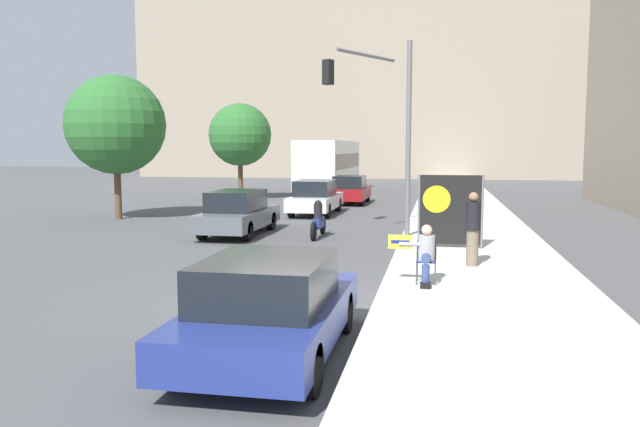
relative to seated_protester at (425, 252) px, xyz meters
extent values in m
plane|color=#4F4F51|center=(-2.32, -1.76, -0.80)|extent=(160.00, 160.00, 0.00)
cube|color=beige|center=(1.25, 13.24, -0.72)|extent=(4.26, 90.00, 0.15)
cube|color=gray|center=(-4.32, 53.39, 13.38)|extent=(52.00, 12.00, 28.35)
cylinder|color=#474C56|center=(-0.16, -0.13, -0.42)|extent=(0.03, 0.03, 0.45)
cylinder|color=#474C56|center=(0.21, -0.13, -0.42)|extent=(0.03, 0.03, 0.45)
cylinder|color=#474C56|center=(-0.16, 0.24, -0.42)|extent=(0.03, 0.03, 0.45)
cylinder|color=#474C56|center=(0.21, 0.24, -0.42)|extent=(0.03, 0.03, 0.45)
cube|color=navy|center=(0.02, 0.06, -0.19)|extent=(0.40, 0.40, 0.02)
cube|color=navy|center=(0.02, 0.25, 0.01)|extent=(0.40, 0.02, 0.38)
cylinder|color=#334775|center=(0.02, -0.10, -0.09)|extent=(0.18, 0.42, 0.18)
cylinder|color=#334775|center=(0.02, -0.31, -0.42)|extent=(0.16, 0.16, 0.45)
cube|color=black|center=(0.02, -0.37, -0.60)|extent=(0.20, 0.28, 0.10)
cylinder|color=#9E9EA3|center=(0.02, 0.09, 0.08)|extent=(0.34, 0.34, 0.52)
sphere|color=beige|center=(0.02, 0.09, 0.45)|extent=(0.22, 0.22, 0.22)
cylinder|color=#9E9EA3|center=(-0.31, 0.01, 0.16)|extent=(0.45, 0.09, 0.09)
cube|color=yellow|center=(-0.51, 0.01, 0.20)|extent=(0.49, 0.02, 0.29)
cube|color=navy|center=(-0.51, -0.01, 0.20)|extent=(0.38, 0.01, 0.07)
cylinder|color=#756651|center=(1.05, 2.20, -0.22)|extent=(0.28, 0.28, 0.85)
cylinder|color=black|center=(1.05, 2.20, 0.53)|extent=(0.34, 0.34, 0.67)
sphere|color=#936B4C|center=(1.05, 2.20, 0.98)|extent=(0.22, 0.22, 0.22)
cylinder|color=slate|center=(-0.29, 4.86, 0.36)|extent=(0.06, 0.06, 2.02)
cylinder|color=slate|center=(1.43, 4.86, 0.36)|extent=(0.06, 0.06, 2.02)
cube|color=black|center=(0.57, 4.86, 0.41)|extent=(1.72, 0.02, 1.92)
cylinder|color=yellow|center=(0.19, 4.84, 0.70)|extent=(0.76, 0.01, 0.76)
cylinder|color=slate|center=(-0.72, 7.06, 2.38)|extent=(0.16, 0.16, 6.06)
cylinder|color=slate|center=(-2.13, 7.81, 5.11)|extent=(1.61, 2.88, 0.11)
cube|color=black|center=(-3.54, 8.57, 4.69)|extent=(0.41, 0.41, 0.84)
sphere|color=green|center=(-3.54, 8.57, 4.41)|extent=(0.18, 0.18, 0.18)
cube|color=navy|center=(-2.03, -4.47, -0.26)|extent=(1.89, 4.24, 0.53)
cube|color=black|center=(-2.03, -4.64, 0.31)|extent=(1.63, 2.20, 0.63)
cylinder|color=black|center=(-2.87, -3.15, -0.48)|extent=(0.22, 0.64, 0.64)
cylinder|color=black|center=(-1.20, -3.15, -0.48)|extent=(0.22, 0.64, 0.64)
cylinder|color=black|center=(-2.87, -5.78, -0.48)|extent=(0.22, 0.64, 0.64)
cylinder|color=black|center=(-1.20, -5.78, -0.48)|extent=(0.22, 0.64, 0.64)
cube|color=#565B60|center=(-6.40, 7.36, -0.24)|extent=(1.72, 4.55, 0.57)
cube|color=black|center=(-6.40, 7.18, 0.37)|extent=(1.48, 2.36, 0.66)
cylinder|color=black|center=(-7.15, 8.77, -0.48)|extent=(0.22, 0.64, 0.64)
cylinder|color=black|center=(-5.65, 8.77, -0.48)|extent=(0.22, 0.64, 0.64)
cylinder|color=black|center=(-7.15, 5.95, -0.48)|extent=(0.22, 0.64, 0.64)
cylinder|color=black|center=(-5.65, 5.95, -0.48)|extent=(0.22, 0.64, 0.64)
cube|color=silver|center=(-5.10, 14.28, -0.24)|extent=(1.77, 4.62, 0.58)
cube|color=black|center=(-5.10, 14.10, 0.38)|extent=(1.52, 2.40, 0.67)
cylinder|color=black|center=(-5.88, 15.72, -0.48)|extent=(0.22, 0.64, 0.64)
cylinder|color=black|center=(-4.33, 15.72, -0.48)|extent=(0.22, 0.64, 0.64)
cylinder|color=black|center=(-5.88, 12.85, -0.48)|extent=(0.22, 0.64, 0.64)
cylinder|color=black|center=(-4.33, 12.85, -0.48)|extent=(0.22, 0.64, 0.64)
cube|color=maroon|center=(-4.36, 19.91, -0.25)|extent=(1.77, 4.13, 0.56)
cube|color=black|center=(-4.36, 19.75, 0.36)|extent=(1.53, 2.15, 0.65)
cylinder|color=black|center=(-5.14, 21.19, -0.48)|extent=(0.22, 0.64, 0.64)
cylinder|color=black|center=(-3.59, 21.19, -0.48)|extent=(0.22, 0.64, 0.64)
cylinder|color=black|center=(-5.14, 18.63, -0.48)|extent=(0.22, 0.64, 0.64)
cylinder|color=black|center=(-3.59, 18.63, -0.48)|extent=(0.22, 0.64, 0.64)
cube|color=silver|center=(-6.92, 28.10, 1.12)|extent=(2.59, 10.99, 2.95)
cube|color=black|center=(-6.92, 28.10, 1.30)|extent=(2.61, 10.44, 0.95)
cylinder|color=black|center=(-8.07, 31.51, -0.28)|extent=(0.30, 1.04, 1.04)
cylinder|color=black|center=(-5.78, 31.51, -0.28)|extent=(0.30, 1.04, 1.04)
cylinder|color=black|center=(-8.07, 24.69, -0.28)|extent=(0.30, 1.04, 1.04)
cylinder|color=black|center=(-5.78, 24.69, -0.28)|extent=(0.30, 1.04, 1.04)
cube|color=navy|center=(-3.61, 7.20, -0.32)|extent=(0.24, 0.96, 0.32)
cylinder|color=black|center=(-3.61, 7.15, 0.02)|extent=(0.28, 0.28, 0.55)
sphere|color=black|center=(-3.61, 7.15, 0.31)|extent=(0.24, 0.24, 0.24)
cylinder|color=black|center=(-3.61, 8.00, -0.50)|extent=(0.10, 0.60, 0.60)
cylinder|color=black|center=(-3.61, 6.40, -0.50)|extent=(0.10, 0.60, 0.60)
cylinder|color=brown|center=(-12.76, 10.92, 0.43)|extent=(0.28, 0.28, 2.46)
sphere|color=#2D6B2D|center=(-12.76, 10.92, 3.07)|extent=(4.04, 4.04, 4.04)
cylinder|color=brown|center=(-10.98, 21.66, 0.42)|extent=(0.28, 0.28, 2.44)
sphere|color=#2D6B2D|center=(-10.98, 21.66, 2.89)|extent=(3.57, 3.57, 3.57)
camera|label=1|loc=(0.25, -12.70, 2.10)|focal=35.00mm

